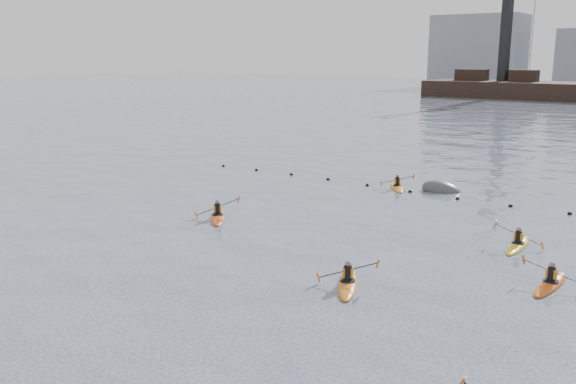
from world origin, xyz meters
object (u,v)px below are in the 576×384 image
at_px(kayaker_3, 518,244).
at_px(kayaker_5, 397,187).
at_px(kayaker_0, 348,283).
at_px(kayaker_2, 218,216).
at_px(kayaker_4, 550,283).
at_px(mooring_buoy, 442,191).

bearing_deg(kayaker_3, kayaker_5, 138.24).
xyz_separation_m(kayaker_0, kayaker_2, (-10.04, 4.29, 0.00)).
relative_size(kayaker_0, kayaker_5, 1.10).
xyz_separation_m(kayaker_0, kayaker_4, (6.03, 4.19, -0.00)).
xyz_separation_m(kayaker_0, kayaker_5, (-5.59, 16.10, -0.01)).
distance_m(kayaker_0, kayaker_5, 17.04).
relative_size(kayaker_0, kayaker_2, 1.08).
xyz_separation_m(kayaker_4, kayaker_5, (-11.62, 11.91, -0.00)).
bearing_deg(kayaker_3, kayaker_0, -116.68).
relative_size(kayaker_3, kayaker_5, 1.07).
distance_m(kayaker_4, mooring_buoy, 15.62).
distance_m(kayaker_4, kayaker_5, 16.64).
height_order(kayaker_2, kayaker_5, kayaker_2).
bearing_deg(kayaker_3, kayaker_2, -165.96).
bearing_deg(kayaker_0, kayaker_2, 130.05).
distance_m(kayaker_0, kayaker_3, 9.07).
bearing_deg(kayaker_4, kayaker_0, 39.25).
height_order(kayaker_3, kayaker_5, kayaker_3).
height_order(kayaker_0, kayaker_3, kayaker_0).
distance_m(kayaker_2, mooring_buoy, 14.46).
relative_size(kayaker_3, kayaker_4, 0.98).
relative_size(kayaker_0, kayaker_4, 1.01).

